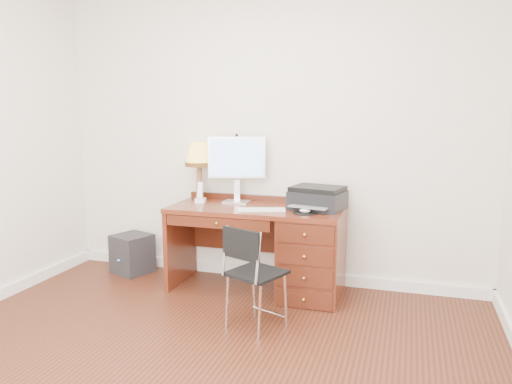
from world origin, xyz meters
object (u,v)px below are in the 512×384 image
(desk, at_px, (292,247))
(phone, at_px, (200,196))
(monitor, at_px, (238,161))
(leg_lamp, at_px, (199,158))
(chair, at_px, (254,268))
(equipment_box, at_px, (132,254))
(printer, at_px, (318,198))

(desk, relative_size, phone, 8.05)
(monitor, relative_size, leg_lamp, 1.11)
(leg_lamp, xyz_separation_m, chair, (0.83, -0.95, -0.68))
(desk, distance_m, equipment_box, 1.65)
(desk, xyz_separation_m, printer, (0.20, 0.07, 0.43))
(desk, relative_size, equipment_box, 3.97)
(chair, bearing_deg, printer, 92.61)
(printer, height_order, equipment_box, printer)
(leg_lamp, bearing_deg, desk, -10.64)
(phone, height_order, equipment_box, phone)
(chair, relative_size, equipment_box, 2.03)
(desk, bearing_deg, printer, 19.58)
(monitor, bearing_deg, equipment_box, 169.24)
(monitor, bearing_deg, printer, -22.75)
(chair, distance_m, equipment_box, 1.78)
(monitor, distance_m, chair, 1.25)
(phone, bearing_deg, desk, -12.74)
(printer, height_order, leg_lamp, leg_lamp)
(monitor, xyz_separation_m, leg_lamp, (-0.38, 0.00, 0.02))
(printer, distance_m, equipment_box, 1.94)
(phone, distance_m, equipment_box, 0.98)
(phone, distance_m, chair, 1.18)
(monitor, distance_m, phone, 0.47)
(equipment_box, bearing_deg, monitor, 25.12)
(chair, xyz_separation_m, equipment_box, (-1.53, 0.87, -0.28))
(desk, xyz_separation_m, equipment_box, (-1.63, 0.10, -0.22))
(printer, height_order, phone, printer)
(desk, bearing_deg, phone, 176.52)
(phone, relative_size, equipment_box, 0.49)
(desk, height_order, leg_lamp, leg_lamp)
(monitor, distance_m, equipment_box, 1.43)
(desk, bearing_deg, equipment_box, 176.62)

